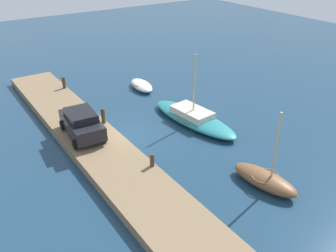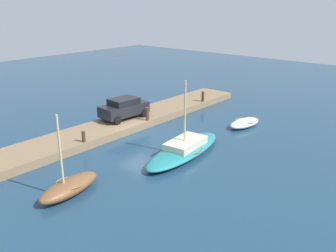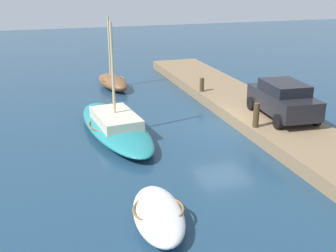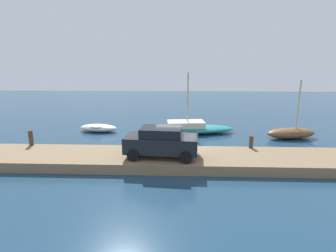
{
  "view_description": "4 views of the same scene",
  "coord_description": "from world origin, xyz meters",
  "px_view_note": "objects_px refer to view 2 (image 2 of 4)",
  "views": [
    {
      "loc": [
        18.88,
        -9.34,
        11.84
      ],
      "look_at": [
        1.22,
        2.55,
        0.59
      ],
      "focal_mm": 39.09,
      "sensor_mm": 36.0,
      "label": 1
    },
    {
      "loc": [
        18.06,
        18.31,
        9.5
      ],
      "look_at": [
        -0.67,
        2.24,
        0.98
      ],
      "focal_mm": 38.72,
      "sensor_mm": 36.0,
      "label": 2
    },
    {
      "loc": [
        -16.43,
        7.95,
        6.7
      ],
      "look_at": [
        -1.22,
        3.11,
        0.87
      ],
      "focal_mm": 44.06,
      "sensor_mm": 36.0,
      "label": 3
    },
    {
      "loc": [
        0.13,
        -16.43,
        5.46
      ],
      "look_at": [
        -0.68,
        2.97,
        1.03
      ],
      "focal_mm": 28.32,
      "sensor_mm": 36.0,
      "label": 4
    }
  ],
  "objects_px": {
    "mooring_post_west": "(203,96)",
    "parked_car": "(124,108)",
    "mooring_post_mid_east": "(84,137)",
    "rowboat_white": "(244,123)",
    "rowboat_brown": "(69,186)",
    "mooring_post_mid_west": "(147,114)",
    "sailboat_teal": "(184,149)"
  },
  "relations": [
    {
      "from": "mooring_post_mid_west",
      "to": "mooring_post_mid_east",
      "type": "bearing_deg",
      "value": 0.0
    },
    {
      "from": "mooring_post_west",
      "to": "mooring_post_mid_west",
      "type": "relative_size",
      "value": 0.89
    },
    {
      "from": "rowboat_white",
      "to": "mooring_post_mid_west",
      "type": "xyz_separation_m",
      "value": [
        5.04,
        -5.86,
        0.76
      ]
    },
    {
      "from": "rowboat_white",
      "to": "parked_car",
      "type": "bearing_deg",
      "value": -45.63
    },
    {
      "from": "sailboat_teal",
      "to": "mooring_post_mid_east",
      "type": "bearing_deg",
      "value": -63.0
    },
    {
      "from": "rowboat_white",
      "to": "mooring_post_mid_east",
      "type": "xyz_separation_m",
      "value": [
        11.22,
        -5.86,
        0.6
      ]
    },
    {
      "from": "rowboat_white",
      "to": "sailboat_teal",
      "type": "xyz_separation_m",
      "value": [
        7.51,
        -0.19,
        0.09
      ]
    },
    {
      "from": "rowboat_brown",
      "to": "mooring_post_mid_west",
      "type": "distance_m",
      "value": 11.26
    },
    {
      "from": "sailboat_teal",
      "to": "mooring_post_west",
      "type": "relative_size",
      "value": 8.27
    },
    {
      "from": "mooring_post_west",
      "to": "mooring_post_mid_east",
      "type": "bearing_deg",
      "value": 0.0
    },
    {
      "from": "mooring_post_mid_east",
      "to": "parked_car",
      "type": "height_order",
      "value": "parked_car"
    },
    {
      "from": "sailboat_teal",
      "to": "mooring_post_mid_east",
      "type": "height_order",
      "value": "sailboat_teal"
    },
    {
      "from": "mooring_post_mid_west",
      "to": "rowboat_white",
      "type": "bearing_deg",
      "value": 130.68
    },
    {
      "from": "mooring_post_mid_west",
      "to": "parked_car",
      "type": "relative_size",
      "value": 0.26
    },
    {
      "from": "mooring_post_west",
      "to": "mooring_post_mid_west",
      "type": "bearing_deg",
      "value": 0.0
    },
    {
      "from": "rowboat_brown",
      "to": "mooring_post_mid_west",
      "type": "relative_size",
      "value": 4.17
    },
    {
      "from": "rowboat_white",
      "to": "sailboat_teal",
      "type": "distance_m",
      "value": 7.52
    },
    {
      "from": "rowboat_white",
      "to": "mooring_post_mid_west",
      "type": "bearing_deg",
      "value": -42.31
    },
    {
      "from": "rowboat_white",
      "to": "mooring_post_west",
      "type": "xyz_separation_m",
      "value": [
        -2.51,
        -5.86,
        0.7
      ]
    },
    {
      "from": "rowboat_brown",
      "to": "mooring_post_mid_east",
      "type": "height_order",
      "value": "rowboat_brown"
    },
    {
      "from": "rowboat_white",
      "to": "rowboat_brown",
      "type": "height_order",
      "value": "rowboat_brown"
    },
    {
      "from": "mooring_post_west",
      "to": "sailboat_teal",
      "type": "bearing_deg",
      "value": 29.52
    },
    {
      "from": "mooring_post_mid_west",
      "to": "rowboat_brown",
      "type": "bearing_deg",
      "value": 22.64
    },
    {
      "from": "mooring_post_west",
      "to": "parked_car",
      "type": "distance_m",
      "value": 8.57
    },
    {
      "from": "rowboat_brown",
      "to": "mooring_post_west",
      "type": "height_order",
      "value": "rowboat_brown"
    },
    {
      "from": "parked_car",
      "to": "rowboat_brown",
      "type": "bearing_deg",
      "value": 36.98
    },
    {
      "from": "sailboat_teal",
      "to": "parked_car",
      "type": "relative_size",
      "value": 1.94
    },
    {
      "from": "sailboat_teal",
      "to": "mooring_post_mid_west",
      "type": "distance_m",
      "value": 6.23
    },
    {
      "from": "mooring_post_west",
      "to": "parked_car",
      "type": "bearing_deg",
      "value": -12.19
    },
    {
      "from": "mooring_post_mid_east",
      "to": "parked_car",
      "type": "xyz_separation_m",
      "value": [
        -5.36,
        -1.81,
        0.49
      ]
    },
    {
      "from": "mooring_post_mid_west",
      "to": "mooring_post_west",
      "type": "bearing_deg",
      "value": 180.0
    },
    {
      "from": "mooring_post_west",
      "to": "rowboat_brown",
      "type": "bearing_deg",
      "value": 13.57
    }
  ]
}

